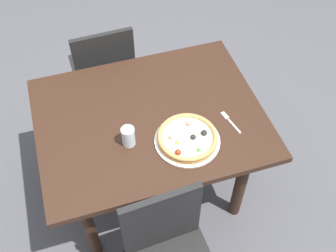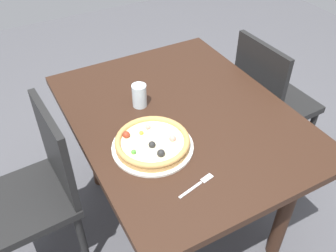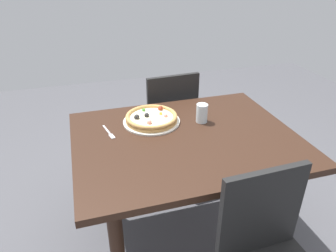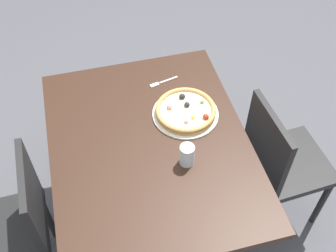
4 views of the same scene
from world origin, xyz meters
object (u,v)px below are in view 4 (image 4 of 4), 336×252
object	(u,v)px
chair_near	(280,161)
fork	(162,82)
pizza	(186,110)
dining_table	(150,157)
chair_far	(17,226)
plate	(185,114)
drinking_glass	(187,155)

from	to	relation	value
chair_near	fork	xyz separation A→B (m)	(0.49, 0.53, 0.25)
chair_near	pizza	world-z (taller)	chair_near
dining_table	chair_far	size ratio (longest dim) A/B	1.36
pizza	fork	world-z (taller)	pizza
pizza	plate	bearing A→B (deg)	108.82
pizza	drinking_glass	size ratio (longest dim) A/B	2.75
drinking_glass	plate	bearing A→B (deg)	-15.03
chair_far	pizza	world-z (taller)	chair_far
chair_far	dining_table	bearing A→B (deg)	-80.84
chair_near	chair_far	size ratio (longest dim) A/B	1.00
dining_table	drinking_glass	distance (m)	0.26
dining_table	pizza	bearing A→B (deg)	-57.71
chair_near	plate	bearing A→B (deg)	-120.32
chair_far	pizza	xyz separation A→B (m)	(0.27, -0.90, 0.28)
fork	plate	bearing A→B (deg)	90.55
pizza	dining_table	bearing A→B (deg)	122.29
chair_near	fork	world-z (taller)	chair_near
chair_far	drinking_glass	world-z (taller)	chair_far
chair_far	plate	world-z (taller)	chair_far
drinking_glass	dining_table	bearing A→B (deg)	43.60
chair_near	chair_far	distance (m)	1.37
fork	drinking_glass	distance (m)	0.54
dining_table	fork	bearing A→B (deg)	-21.65
dining_table	fork	xyz separation A→B (m)	(0.39, -0.16, 0.11)
drinking_glass	pizza	bearing A→B (deg)	-15.11
chair_near	drinking_glass	size ratio (longest dim) A/B	7.98
chair_near	drinking_glass	bearing A→B (deg)	-88.37
dining_table	chair_near	xyz separation A→B (m)	(-0.10, -0.68, -0.14)
chair_far	chair_near	bearing A→B (deg)	-90.48
dining_table	plate	bearing A→B (deg)	-57.69
drinking_glass	chair_near	bearing A→B (deg)	-84.85
chair_near	fork	distance (m)	0.76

